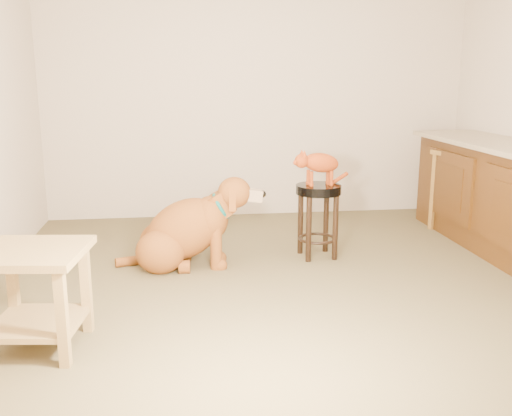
{
  "coord_description": "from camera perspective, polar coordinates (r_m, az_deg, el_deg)",
  "views": [
    {
      "loc": [
        -0.83,
        -4.1,
        1.5
      ],
      "look_at": [
        -0.24,
        0.37,
        0.45
      ],
      "focal_mm": 40.0,
      "sensor_mm": 36.0,
      "label": 1
    }
  ],
  "objects": [
    {
      "name": "tabby_kitten",
      "position": [
        4.71,
        6.19,
        4.41
      ],
      "size": [
        0.51,
        0.22,
        0.33
      ],
      "rotation": [
        0.0,
        0.0,
        0.09
      ],
      "color": "maroon",
      "rests_on": "padded_stool"
    },
    {
      "name": "floor",
      "position": [
        4.45,
        3.71,
        -6.64
      ],
      "size": [
        4.5,
        4.0,
        0.01
      ],
      "primitive_type": "cube",
      "color": "brown",
      "rests_on": "ground"
    },
    {
      "name": "golden_retriever",
      "position": [
        4.58,
        -7.04,
        -2.32
      ],
      "size": [
        1.22,
        0.61,
        0.77
      ],
      "rotation": [
        0.0,
        0.0,
        -0.05
      ],
      "color": "brown",
      "rests_on": "ground"
    },
    {
      "name": "wood_stool",
      "position": [
        5.88,
        19.74,
        1.71
      ],
      "size": [
        0.54,
        0.54,
        0.8
      ],
      "rotation": [
        0.0,
        0.0,
        0.31
      ],
      "color": "brown",
      "rests_on": "ground"
    },
    {
      "name": "padded_stool",
      "position": [
        4.78,
        6.23,
        0.2
      ],
      "size": [
        0.38,
        0.38,
        0.62
      ],
      "rotation": [
        0.0,
        0.0,
        0.09
      ],
      "color": "black",
      "rests_on": "ground"
    },
    {
      "name": "side_table",
      "position": [
        3.4,
        -21.28,
        -7.05
      ],
      "size": [
        0.63,
        0.63,
        0.58
      ],
      "rotation": [
        0.0,
        0.0,
        -0.13
      ],
      "color": "olive",
      "rests_on": "ground"
    },
    {
      "name": "cabinet_run",
      "position": [
        5.31,
        24.17,
        0.43
      ],
      "size": [
        0.7,
        2.56,
        0.94
      ],
      "color": "#4D2C0D",
      "rests_on": "ground"
    },
    {
      "name": "room_shell",
      "position": [
        4.19,
        4.06,
        15.48
      ],
      "size": [
        4.54,
        4.04,
        2.62
      ],
      "color": "beige",
      "rests_on": "ground"
    }
  ]
}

